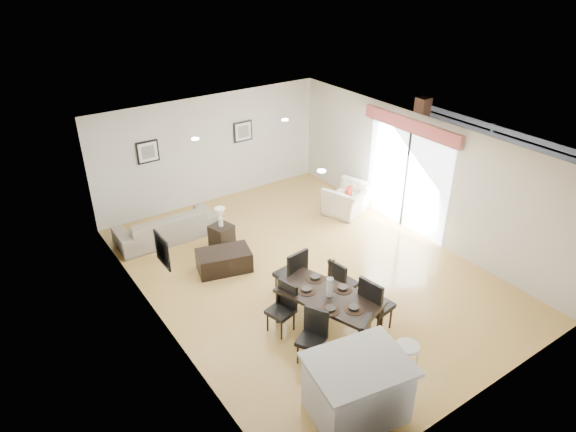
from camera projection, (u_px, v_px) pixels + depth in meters
ground at (307, 271)px, 10.36m from camera, size 8.00×8.00×0.00m
wall_back at (211, 150)px, 12.62m from camera, size 6.00×0.04×2.70m
wall_front at (487, 327)px, 6.82m from camera, size 6.00×0.04×2.70m
wall_left at (158, 261)px, 8.22m from camera, size 0.04×8.00×2.70m
wall_right at (418, 176)px, 11.22m from camera, size 0.04×8.00×2.70m
ceiling at (309, 145)px, 9.08m from camera, size 6.00×8.00×0.02m
sofa at (166, 226)px, 11.34m from camera, size 2.20×0.90×0.64m
armchair at (348, 199)px, 12.44m from camera, size 1.33×1.25×0.70m
courtyard_plant_a at (493, 189)px, 13.05m from camera, size 0.57×0.50×0.62m
courtyard_plant_b at (461, 181)px, 13.42m from camera, size 0.49×0.49×0.69m
dining_table at (329, 299)px, 8.52m from camera, size 1.37×1.90×0.71m
dining_chair_wnear at (313, 332)px, 7.99m from camera, size 0.55×0.55×0.90m
dining_chair_wfar at (284, 305)px, 8.60m from camera, size 0.49×0.49×0.90m
dining_chair_enear at (374, 302)px, 8.52m from camera, size 0.54×0.54×1.05m
dining_chair_efar at (341, 281)px, 9.18m from camera, size 0.46×0.46×0.92m
dining_chair_head at (371, 343)px, 7.78m from camera, size 0.55×0.55×0.90m
dining_chair_foot at (293, 272)px, 9.31m from camera, size 0.52×0.52×1.04m
vase at (330, 282)px, 8.35m from camera, size 0.86×1.35×0.71m
coffee_table at (224, 260)px, 10.32m from camera, size 1.18×0.88×0.42m
side_table at (222, 237)px, 10.99m from camera, size 0.52×0.52×0.56m
table_lamp at (220, 214)px, 10.73m from camera, size 0.22×0.22×0.42m
cushion at (348, 194)px, 12.22m from camera, size 0.32×0.25×0.32m
kitchen_island at (357, 388)px, 7.03m from camera, size 1.52×1.26×0.95m
bar_stool at (407, 351)px, 7.41m from camera, size 0.35×0.35×0.76m
framed_print_back_left at (148, 152)px, 11.66m from camera, size 0.52×0.04×0.52m
framed_print_back_right at (243, 131)px, 12.91m from camera, size 0.52×0.04×0.52m
framed_print_left_wall at (162, 250)px, 7.95m from camera, size 0.04×0.52×0.52m
sliding_door at (408, 158)px, 11.27m from camera, size 0.12×2.70×2.57m
courtyard at (474, 152)px, 13.63m from camera, size 6.00×6.00×2.00m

